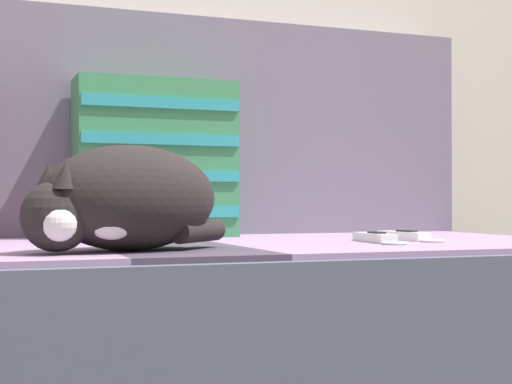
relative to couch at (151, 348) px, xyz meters
The scene contains 6 objects.
couch is the anchor object (origin of this frame).
sofa_backrest 0.60m from the couch, 90.00° to the left, with size 1.83×0.14×0.53m.
throw_pillow_striped 0.45m from the couch, 74.62° to the left, with size 0.36×0.14×0.36m.
sleeping_cat 0.39m from the couch, 113.43° to the right, with size 0.36×0.28×0.17m.
game_remote_near 0.57m from the couch, 10.13° to the right, with size 0.06×0.19×0.02m.
game_remote_far 0.50m from the couch, 18.89° to the right, with size 0.06×0.19×0.02m.
Camera 1 is at (-0.36, -1.41, 0.49)m, focal length 55.00 mm.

